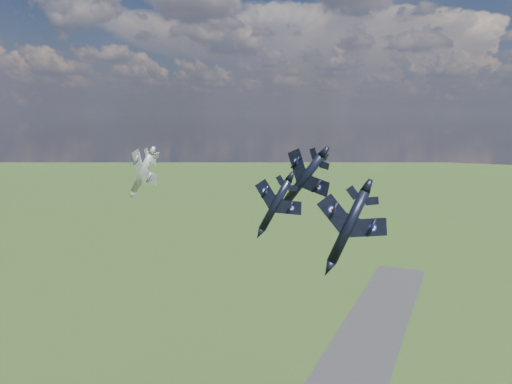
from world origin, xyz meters
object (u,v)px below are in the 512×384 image
at_px(jet_lead_navy, 275,205).
at_px(jet_right_navy, 348,227).
at_px(jet_left_silver, 142,173).
at_px(jet_high_navy, 304,179).

distance_m(jet_lead_navy, jet_right_navy, 27.86).
height_order(jet_lead_navy, jet_left_silver, jet_left_silver).
relative_size(jet_right_navy, jet_high_navy, 0.76).
bearing_deg(jet_left_silver, jet_high_navy, 28.86).
height_order(jet_right_navy, jet_left_silver, jet_left_silver).
xyz_separation_m(jet_lead_navy, jet_high_navy, (1.75, 9.84, 3.30)).
xyz_separation_m(jet_right_navy, jet_high_navy, (-15.69, 31.44, 0.96)).
height_order(jet_right_navy, jet_high_navy, jet_high_navy).
relative_size(jet_lead_navy, jet_left_silver, 0.97).
height_order(jet_lead_navy, jet_high_navy, jet_high_navy).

